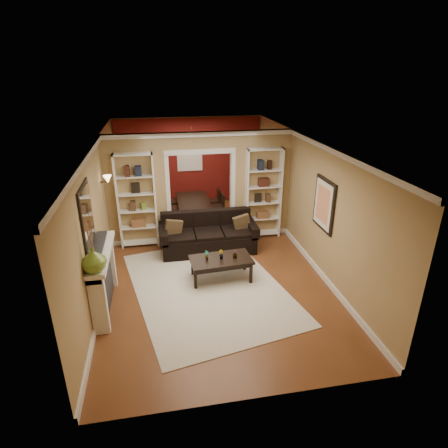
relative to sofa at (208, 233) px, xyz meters
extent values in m
plane|color=brown|center=(-0.06, -0.45, -0.45)|extent=(8.00, 8.00, 0.00)
plane|color=white|center=(-0.06, -0.45, 2.25)|extent=(8.00, 8.00, 0.00)
plane|color=tan|center=(-0.06, 3.55, 0.90)|extent=(8.00, 0.00, 8.00)
plane|color=tan|center=(-0.06, -4.45, 0.90)|extent=(8.00, 0.00, 8.00)
plane|color=tan|center=(-2.31, -0.45, 0.90)|extent=(0.00, 8.00, 8.00)
plane|color=tan|center=(2.19, -0.45, 0.90)|extent=(0.00, 8.00, 8.00)
cube|color=tan|center=(-0.06, 0.75, 0.90)|extent=(4.50, 0.15, 2.70)
cube|color=maroon|center=(-0.06, 3.52, 0.87)|extent=(4.44, 0.04, 2.64)
cube|color=#8CA5CC|center=(-0.06, 3.48, 1.10)|extent=(0.78, 0.03, 0.98)
cube|color=beige|center=(-0.25, -1.61, -0.44)|extent=(3.50, 4.36, 0.01)
cube|color=black|center=(0.00, 0.00, 0.00)|extent=(2.29, 0.99, 0.89)
cube|color=brown|center=(-0.81, -0.02, 0.19)|extent=(0.41, 0.18, 0.39)
cube|color=brown|center=(0.81, -0.02, 0.18)|extent=(0.40, 0.15, 0.39)
cube|color=black|center=(0.07, -1.36, -0.21)|extent=(1.30, 0.77, 0.47)
imported|color=#336626|center=(-0.22, -1.36, 0.13)|extent=(0.13, 0.13, 0.21)
imported|color=#336626|center=(0.07, -1.36, 0.12)|extent=(0.13, 0.13, 0.19)
imported|color=#336626|center=(0.36, -1.36, 0.11)|extent=(0.10, 0.10, 0.17)
cube|color=white|center=(-1.61, 0.58, 0.70)|extent=(0.90, 0.30, 2.30)
cube|color=white|center=(1.49, 0.58, 0.70)|extent=(0.90, 0.30, 2.30)
cube|color=white|center=(-2.15, -1.95, 0.13)|extent=(0.32, 1.70, 1.16)
imported|color=olive|center=(-2.15, -2.65, 0.92)|extent=(0.45, 0.45, 0.41)
cube|color=silver|center=(-2.29, -1.95, 1.35)|extent=(0.03, 0.95, 1.10)
cube|color=#FFE0A5|center=(-2.21, 0.10, 1.38)|extent=(0.18, 0.18, 0.22)
cube|color=black|center=(2.15, -1.45, 1.10)|extent=(0.04, 0.85, 1.05)
imported|color=black|center=(-0.10, 2.08, -0.16)|extent=(1.63, 0.91, 0.57)
cube|color=black|center=(-0.65, 1.78, 0.00)|extent=(0.51, 0.51, 0.90)
cube|color=black|center=(0.45, 1.78, -0.03)|extent=(0.52, 0.52, 0.84)
cube|color=black|center=(-0.65, 2.38, 0.00)|extent=(0.44, 0.44, 0.89)
cube|color=black|center=(0.45, 2.38, -0.05)|extent=(0.41, 0.41, 0.79)
cube|color=#301E16|center=(-0.06, 2.25, 1.57)|extent=(0.50, 0.50, 0.30)
camera|label=1|loc=(-1.09, -8.01, 3.67)|focal=30.00mm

